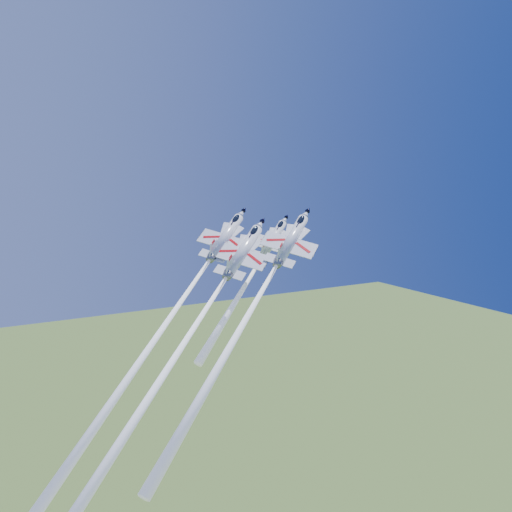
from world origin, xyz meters
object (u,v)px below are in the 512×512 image
jet_lead (251,276)px  jet_left (164,327)px  jet_right (248,316)px  jet_slot (178,352)px

jet_lead → jet_left: (-21.02, -6.01, -6.26)m
jet_right → jet_slot: jet_right is taller
jet_left → jet_right: 15.18m
jet_right → jet_slot: bearing=-133.6°
jet_lead → jet_right: 15.55m
jet_left → jet_right: (13.43, -6.83, 1.87)m
jet_lead → jet_slot: size_ratio=0.55×
jet_right → jet_left: bearing=-157.3°
jet_left → jet_slot: jet_left is taller
jet_left → jet_right: bearing=22.7°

